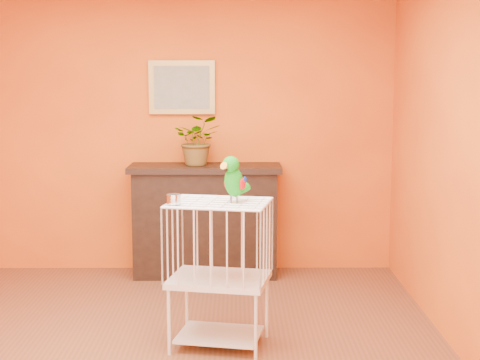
{
  "coord_description": "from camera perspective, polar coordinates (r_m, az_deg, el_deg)",
  "views": [
    {
      "loc": [
        0.51,
        -4.72,
        1.88
      ],
      "look_at": [
        0.54,
        0.22,
        1.16
      ],
      "focal_mm": 55.0,
      "sensor_mm": 36.0,
      "label": 1
    }
  ],
  "objects": [
    {
      "name": "potted_plant",
      "position": [
        6.78,
        -3.28,
        2.67
      ],
      "size": [
        0.42,
        0.47,
        0.36
      ],
      "primitive_type": "imported",
      "rotation": [
        0.0,
        0.0,
        -0.01
      ],
      "color": "#26722D",
      "rests_on": "console_cabinet"
    },
    {
      "name": "room_shell",
      "position": [
        4.76,
        -6.47,
        4.65
      ],
      "size": [
        4.5,
        4.5,
        4.5
      ],
      "color": "orange",
      "rests_on": "ground"
    },
    {
      "name": "birdcage",
      "position": [
        5.08,
        -1.62,
        -7.15
      ],
      "size": [
        0.75,
        0.63,
        1.02
      ],
      "rotation": [
        0.0,
        0.0,
        -0.2
      ],
      "color": "silver",
      "rests_on": "ground"
    },
    {
      "name": "console_cabinet",
      "position": [
        6.87,
        -2.72,
        -3.14
      ],
      "size": [
        1.4,
        0.5,
        1.04
      ],
      "color": "black",
      "rests_on": "ground"
    },
    {
      "name": "framed_picture",
      "position": [
        6.96,
        -4.54,
        7.18
      ],
      "size": [
        0.62,
        0.04,
        0.5
      ],
      "color": "#A27B3A",
      "rests_on": "room_shell"
    },
    {
      "name": "feed_cup",
      "position": [
        4.89,
        -5.17,
        -1.49
      ],
      "size": [
        0.09,
        0.09,
        0.07
      ],
      "primitive_type": "cylinder",
      "color": "silver",
      "rests_on": "birdcage"
    },
    {
      "name": "ground",
      "position": [
        5.11,
        -6.17,
        -13.38
      ],
      "size": [
        4.5,
        4.5,
        0.0
      ],
      "primitive_type": "plane",
      "color": "brown",
      "rests_on": "ground"
    },
    {
      "name": "parrot",
      "position": [
        4.93,
        -0.48,
        0.1
      ],
      "size": [
        0.22,
        0.26,
        0.32
      ],
      "rotation": [
        0.0,
        0.0,
        -0.63
      ],
      "color": "#59544C",
      "rests_on": "birdcage"
    }
  ]
}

